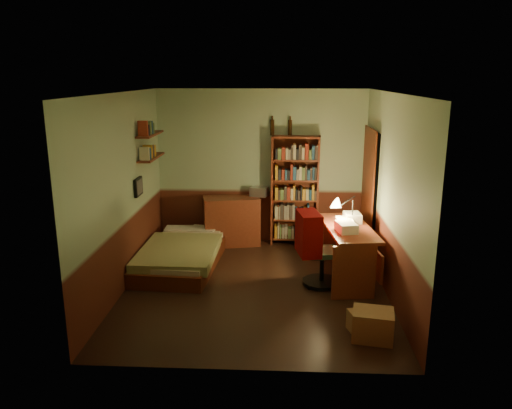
{
  "coord_description": "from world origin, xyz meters",
  "views": [
    {
      "loc": [
        0.33,
        -6.33,
        2.81
      ],
      "look_at": [
        0.0,
        0.25,
        1.1
      ],
      "focal_mm": 35.0,
      "sensor_mm": 36.0,
      "label": 1
    }
  ],
  "objects_px": {
    "dresser": "(232,221)",
    "cardboard_box_a": "(373,325)",
    "office_chair": "(323,246)",
    "mini_stereo": "(259,191)",
    "desk": "(347,252)",
    "cardboard_box_b": "(365,322)",
    "bed": "(181,247)",
    "bookshelf": "(295,191)",
    "desk_lamp": "(353,203)"
  },
  "relations": [
    {
      "from": "bed",
      "to": "dresser",
      "type": "height_order",
      "value": "dresser"
    },
    {
      "from": "bookshelf",
      "to": "office_chair",
      "type": "bearing_deg",
      "value": -73.68
    },
    {
      "from": "bed",
      "to": "desk_lamp",
      "type": "xyz_separation_m",
      "value": [
        2.51,
        -0.26,
        0.78
      ]
    },
    {
      "from": "bookshelf",
      "to": "cardboard_box_b",
      "type": "xyz_separation_m",
      "value": [
        0.72,
        -3.02,
        -0.81
      ]
    },
    {
      "from": "cardboard_box_a",
      "to": "desk",
      "type": "bearing_deg",
      "value": 92.52
    },
    {
      "from": "mini_stereo",
      "to": "desk_lamp",
      "type": "distance_m",
      "value": 1.97
    },
    {
      "from": "desk",
      "to": "desk_lamp",
      "type": "distance_m",
      "value": 0.7
    },
    {
      "from": "cardboard_box_b",
      "to": "desk",
      "type": "bearing_deg",
      "value": 90.47
    },
    {
      "from": "bed",
      "to": "office_chair",
      "type": "height_order",
      "value": "office_chair"
    },
    {
      "from": "desk",
      "to": "cardboard_box_b",
      "type": "xyz_separation_m",
      "value": [
        0.01,
        -1.55,
        -0.27
      ]
    },
    {
      "from": "cardboard_box_b",
      "to": "cardboard_box_a",
      "type": "bearing_deg",
      "value": -67.89
    },
    {
      "from": "bookshelf",
      "to": "cardboard_box_b",
      "type": "distance_m",
      "value": 3.21
    },
    {
      "from": "bookshelf",
      "to": "bed",
      "type": "bearing_deg",
      "value": -142.48
    },
    {
      "from": "dresser",
      "to": "cardboard_box_a",
      "type": "relative_size",
      "value": 2.12
    },
    {
      "from": "dresser",
      "to": "desk",
      "type": "xyz_separation_m",
      "value": [
        1.78,
        -1.39,
        -0.03
      ]
    },
    {
      "from": "mini_stereo",
      "to": "bookshelf",
      "type": "relative_size",
      "value": 0.15
    },
    {
      "from": "dresser",
      "to": "cardboard_box_a",
      "type": "bearing_deg",
      "value": -70.6
    },
    {
      "from": "dresser",
      "to": "desk_lamp",
      "type": "distance_m",
      "value": 2.33
    },
    {
      "from": "desk",
      "to": "office_chair",
      "type": "height_order",
      "value": "office_chair"
    },
    {
      "from": "office_chair",
      "to": "desk_lamp",
      "type": "bearing_deg",
      "value": 29.61
    },
    {
      "from": "mini_stereo",
      "to": "cardboard_box_a",
      "type": "bearing_deg",
      "value": -50.17
    },
    {
      "from": "dresser",
      "to": "cardboard_box_a",
      "type": "xyz_separation_m",
      "value": [
        1.85,
        -3.09,
        -0.25
      ]
    },
    {
      "from": "cardboard_box_b",
      "to": "bookshelf",
      "type": "bearing_deg",
      "value": 103.41
    },
    {
      "from": "desk_lamp",
      "to": "cardboard_box_a",
      "type": "distance_m",
      "value": 2.03
    },
    {
      "from": "mini_stereo",
      "to": "cardboard_box_a",
      "type": "distance_m",
      "value": 3.58
    },
    {
      "from": "mini_stereo",
      "to": "desk",
      "type": "distance_m",
      "value": 2.07
    },
    {
      "from": "bed",
      "to": "cardboard_box_b",
      "type": "relative_size",
      "value": 5.86
    },
    {
      "from": "dresser",
      "to": "office_chair",
      "type": "xyz_separation_m",
      "value": [
        1.4,
        -1.64,
        0.15
      ]
    },
    {
      "from": "desk",
      "to": "desk_lamp",
      "type": "bearing_deg",
      "value": 55.87
    },
    {
      "from": "desk",
      "to": "mini_stereo",
      "type": "bearing_deg",
      "value": 124.13
    },
    {
      "from": "cardboard_box_a",
      "to": "cardboard_box_b",
      "type": "xyz_separation_m",
      "value": [
        -0.06,
        0.15,
        -0.05
      ]
    },
    {
      "from": "mini_stereo",
      "to": "office_chair",
      "type": "distance_m",
      "value": 2.03
    },
    {
      "from": "mini_stereo",
      "to": "office_chair",
      "type": "relative_size",
      "value": 0.25
    },
    {
      "from": "desk_lamp",
      "to": "office_chair",
      "type": "height_order",
      "value": "desk_lamp"
    },
    {
      "from": "cardboard_box_a",
      "to": "bed",
      "type": "bearing_deg",
      "value": 140.55
    },
    {
      "from": "bed",
      "to": "cardboard_box_a",
      "type": "bearing_deg",
      "value": -35.52
    },
    {
      "from": "bookshelf",
      "to": "desk",
      "type": "distance_m",
      "value": 1.72
    },
    {
      "from": "cardboard_box_a",
      "to": "mini_stereo",
      "type": "bearing_deg",
      "value": 113.35
    },
    {
      "from": "bookshelf",
      "to": "cardboard_box_b",
      "type": "relative_size",
      "value": 5.55
    },
    {
      "from": "bed",
      "to": "cardboard_box_a",
      "type": "xyz_separation_m",
      "value": [
        2.52,
        -2.08,
        -0.13
      ]
    },
    {
      "from": "office_chair",
      "to": "mini_stereo",
      "type": "bearing_deg",
      "value": 107.39
    },
    {
      "from": "mini_stereo",
      "to": "desk",
      "type": "xyz_separation_m",
      "value": [
        1.31,
        -1.52,
        -0.52
      ]
    },
    {
      "from": "dresser",
      "to": "mini_stereo",
      "type": "relative_size",
      "value": 3.26
    },
    {
      "from": "desk",
      "to": "cardboard_box_a",
      "type": "bearing_deg",
      "value": -94.24
    },
    {
      "from": "bed",
      "to": "office_chair",
      "type": "relative_size",
      "value": 1.73
    },
    {
      "from": "dresser",
      "to": "desk",
      "type": "height_order",
      "value": "dresser"
    },
    {
      "from": "desk_lamp",
      "to": "cardboard_box_b",
      "type": "bearing_deg",
      "value": -80.28
    },
    {
      "from": "bed",
      "to": "dresser",
      "type": "distance_m",
      "value": 1.22
    },
    {
      "from": "bed",
      "to": "office_chair",
      "type": "distance_m",
      "value": 2.19
    },
    {
      "from": "desk_lamp",
      "to": "office_chair",
      "type": "relative_size",
      "value": 0.54
    }
  ]
}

